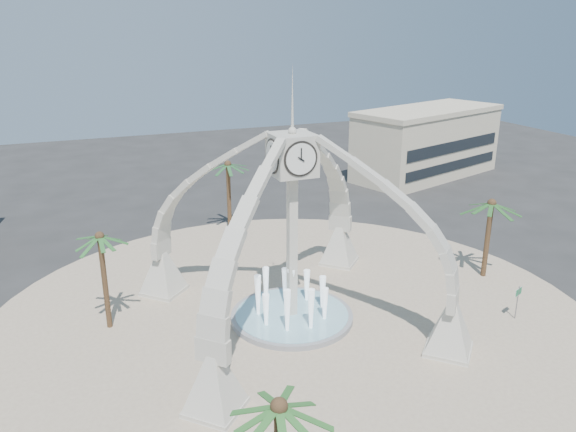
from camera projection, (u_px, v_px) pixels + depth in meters
name	position (u px, v px, depth m)	size (l,w,h in m)	color
ground	(292.00, 319.00, 36.90)	(140.00, 140.00, 0.00)	#282828
plaza	(292.00, 319.00, 36.89)	(40.00, 40.00, 0.06)	tan
clock_tower	(292.00, 226.00, 34.80)	(17.94, 17.94, 16.30)	beige
fountain	(292.00, 315.00, 36.81)	(8.00, 8.00, 3.62)	gray
building_ne	(427.00, 142.00, 70.74)	(21.87, 14.17, 8.60)	beige
palm_east	(492.00, 204.00, 41.35)	(5.18, 5.18, 6.68)	brown
palm_west	(100.00, 238.00, 33.92)	(4.27, 4.27, 6.92)	brown
palm_north	(228.00, 165.00, 50.22)	(5.24, 5.24, 7.30)	brown
palm_south	(279.00, 409.00, 19.21)	(5.27, 5.27, 6.73)	brown
street_sign	(518.00, 296.00, 36.34)	(0.82, 0.34, 2.38)	slate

